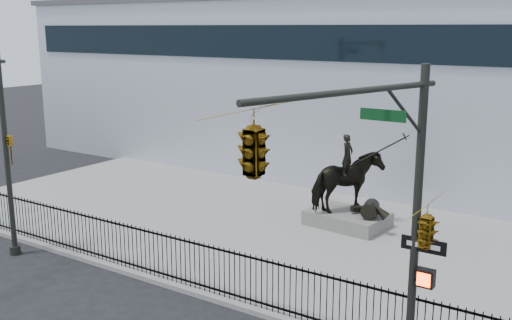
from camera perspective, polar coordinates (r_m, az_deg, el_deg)
The scene contains 7 objects.
ground at distance 17.50m, azimuth -8.88°, elevation -13.70°, with size 120.00×120.00×0.00m, color black.
plaza at distance 22.69m, azimuth 3.18°, elevation -7.11°, with size 30.00×12.00×0.15m, color gray.
building at distance 33.40m, azimuth 14.74°, elevation 6.64°, with size 44.00×14.00×9.00m, color white.
picket_fence at distance 17.99m, azimuth -6.26°, elevation -9.72°, with size 22.10×0.10×1.50m.
statue_plinth at distance 23.60m, azimuth 8.70°, elevation -5.55°, with size 2.94×2.02×0.55m, color #63615B.
equestrian_statue at distance 23.17m, azimuth 8.93°, elevation -2.21°, with size 3.76×2.50×3.20m.
traffic_signal_right at distance 10.77m, azimuth 8.84°, elevation -2.91°, with size 2.17×6.86×7.00m.
Camera 1 is at (10.76, -11.46, 7.69)m, focal length 42.00 mm.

